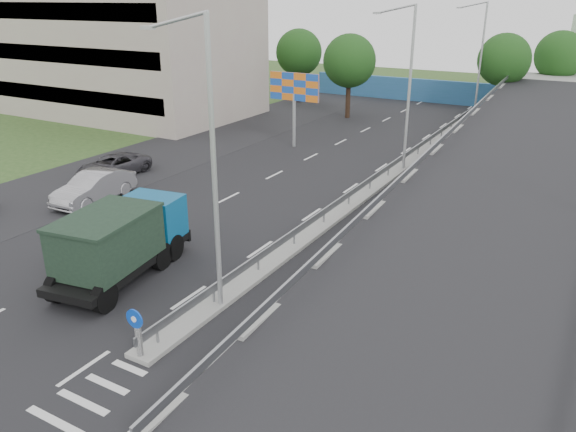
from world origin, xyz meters
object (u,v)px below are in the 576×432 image
Objects in this scene: billboard at (294,91)px; lamp_post_mid at (407,80)px; parked_car_c at (113,165)px; lamp_post_near at (209,154)px; lamp_post_far at (479,54)px; dump_truck at (121,239)px; sign_bollard at (137,333)px; parked_car_b at (94,187)px.

lamp_post_mid is at bearing -12.38° from billboard.
lamp_post_mid is 19.16m from parked_car_c.
lamp_post_near reaches higher than parked_car_c.
dump_truck is (-4.73, -39.84, -4.17)m from lamp_post_far.
sign_bollard is 15.90m from parked_car_b.
lamp_post_near reaches higher than sign_bollard.
lamp_post_near is at bearing -67.51° from billboard.
lamp_post_mid is at bearing 41.38° from parked_car_c.
sign_bollard is 0.17× the size of lamp_post_near.
billboard reaches higher than parked_car_c.
lamp_post_mid is 9.47m from billboard.
parked_car_b is at bearing -110.43° from lamp_post_far.
parked_car_c is (-15.43, -30.12, -5.14)m from lamp_post_far.
sign_bollard is 6.12m from lamp_post_near.
billboard is at bearing 70.58° from parked_car_c.
parked_car_b is (-7.98, 5.70, -0.80)m from dump_truck.
sign_bollard is 0.33× the size of parked_car_b.
dump_truck is (-4.62, 3.98, 0.60)m from sign_bollard.
parked_car_b reaches higher than parked_car_c.
billboard is 1.15× the size of parked_car_c.
lamp_post_mid is at bearing 44.68° from parked_car_b.
parked_car_b is (-3.61, -16.14, -3.35)m from billboard.
dump_truck is (-4.73, -19.84, -4.17)m from lamp_post_mid.
dump_truck is at bearing -103.42° from lamp_post_mid.
parked_car_c is at bearing 128.74° from dump_truck.
lamp_post_near is 23.87m from billboard.
parked_car_c is (-2.71, 4.02, -0.16)m from parked_car_b.
billboard is 1.09× the size of parked_car_b.
lamp_post_near is (0.11, 3.83, 4.77)m from sign_bollard.
parked_car_b is (-12.72, -34.14, -4.98)m from lamp_post_far.
lamp_post_mid is at bearing 90.00° from lamp_post_near.
sign_bollard is at bearing -33.69° from parked_car_c.
sign_bollard is 27.53m from billboard.
billboard is (-9.11, -18.00, -1.62)m from lamp_post_far.
lamp_post_far is at bearing 66.22° from parked_car_b.
dump_truck is at bearing 139.26° from sign_bollard.
parked_car_c is at bearing -117.55° from billboard.
sign_bollard is 0.30× the size of billboard.
lamp_post_far is 2.00× the size of parked_car_b.
sign_bollard is 0.17× the size of lamp_post_far.
lamp_post_near is 1.00× the size of lamp_post_far.
lamp_post_mid reaches higher than parked_car_b.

